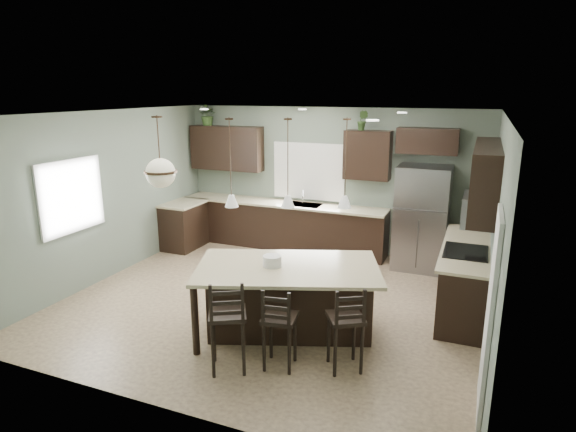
# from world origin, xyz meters

# --- Properties ---
(ground) EXTENTS (6.00, 6.00, 0.00)m
(ground) POSITION_xyz_m (0.00, 0.00, 0.00)
(ground) COLOR #9E8466
(ground) RESTS_ON ground
(pantry_door) EXTENTS (0.04, 0.82, 2.04)m
(pantry_door) POSITION_xyz_m (2.98, -1.55, 1.02)
(pantry_door) COLOR white
(pantry_door) RESTS_ON ground
(window_back) EXTENTS (1.35, 0.02, 1.00)m
(window_back) POSITION_xyz_m (-0.40, 2.73, 1.55)
(window_back) COLOR white
(window_back) RESTS_ON room_shell
(window_left) EXTENTS (0.02, 1.10, 1.00)m
(window_left) POSITION_xyz_m (-2.98, -0.80, 1.55)
(window_left) COLOR white
(window_left) RESTS_ON room_shell
(left_return_cabs) EXTENTS (0.60, 0.90, 0.90)m
(left_return_cabs) POSITION_xyz_m (-2.70, 1.70, 0.45)
(left_return_cabs) COLOR black
(left_return_cabs) RESTS_ON ground
(left_return_countertop) EXTENTS (0.66, 0.96, 0.04)m
(left_return_countertop) POSITION_xyz_m (-2.68, 1.70, 0.92)
(left_return_countertop) COLOR beige
(left_return_countertop) RESTS_ON left_return_cabs
(back_lower_cabs) EXTENTS (4.20, 0.60, 0.90)m
(back_lower_cabs) POSITION_xyz_m (-0.85, 2.45, 0.45)
(back_lower_cabs) COLOR black
(back_lower_cabs) RESTS_ON ground
(back_countertop) EXTENTS (4.20, 0.66, 0.04)m
(back_countertop) POSITION_xyz_m (-0.85, 2.43, 0.92)
(back_countertop) COLOR beige
(back_countertop) RESTS_ON back_lower_cabs
(sink_inset) EXTENTS (0.70, 0.45, 0.01)m
(sink_inset) POSITION_xyz_m (-0.40, 2.43, 0.94)
(sink_inset) COLOR gray
(sink_inset) RESTS_ON back_countertop
(faucet) EXTENTS (0.02, 0.02, 0.28)m
(faucet) POSITION_xyz_m (-0.40, 2.40, 1.08)
(faucet) COLOR silver
(faucet) RESTS_ON back_countertop
(back_upper_left) EXTENTS (1.55, 0.34, 0.90)m
(back_upper_left) POSITION_xyz_m (-2.15, 2.58, 1.95)
(back_upper_left) COLOR black
(back_upper_left) RESTS_ON room_shell
(back_upper_right) EXTENTS (0.85, 0.34, 0.90)m
(back_upper_right) POSITION_xyz_m (0.80, 2.58, 1.95)
(back_upper_right) COLOR black
(back_upper_right) RESTS_ON room_shell
(fridge_header) EXTENTS (1.05, 0.34, 0.45)m
(fridge_header) POSITION_xyz_m (1.85, 2.58, 2.25)
(fridge_header) COLOR black
(fridge_header) RESTS_ON room_shell
(right_lower_cabs) EXTENTS (0.60, 2.35, 0.90)m
(right_lower_cabs) POSITION_xyz_m (2.70, 0.87, 0.45)
(right_lower_cabs) COLOR black
(right_lower_cabs) RESTS_ON ground
(right_countertop) EXTENTS (0.66, 2.35, 0.04)m
(right_countertop) POSITION_xyz_m (2.68, 0.87, 0.92)
(right_countertop) COLOR beige
(right_countertop) RESTS_ON right_lower_cabs
(cooktop) EXTENTS (0.58, 0.75, 0.02)m
(cooktop) POSITION_xyz_m (2.68, 0.60, 0.94)
(cooktop) COLOR black
(cooktop) RESTS_ON right_countertop
(wall_oven_front) EXTENTS (0.01, 0.72, 0.60)m
(wall_oven_front) POSITION_xyz_m (2.40, 0.60, 0.45)
(wall_oven_front) COLOR gray
(wall_oven_front) RESTS_ON right_lower_cabs
(right_upper_cabs) EXTENTS (0.34, 2.35, 0.90)m
(right_upper_cabs) POSITION_xyz_m (2.83, 0.87, 1.95)
(right_upper_cabs) COLOR black
(right_upper_cabs) RESTS_ON room_shell
(microwave) EXTENTS (0.40, 0.75, 0.40)m
(microwave) POSITION_xyz_m (2.78, 0.60, 1.55)
(microwave) COLOR gray
(microwave) RESTS_ON right_upper_cabs
(refrigerator) EXTENTS (0.90, 0.74, 1.85)m
(refrigerator) POSITION_xyz_m (1.87, 2.30, 0.93)
(refrigerator) COLOR gray
(refrigerator) RESTS_ON ground
(kitchen_island) EXTENTS (2.64, 2.04, 0.92)m
(kitchen_island) POSITION_xyz_m (0.59, -0.81, 0.46)
(kitchen_island) COLOR black
(kitchen_island) RESTS_ON ground
(serving_dish) EXTENTS (0.24, 0.24, 0.14)m
(serving_dish) POSITION_xyz_m (0.40, -0.87, 0.99)
(serving_dish) COLOR silver
(serving_dish) RESTS_ON kitchen_island
(bar_stool_left) EXTENTS (0.57, 0.57, 1.12)m
(bar_stool_left) POSITION_xyz_m (0.29, -1.87, 0.56)
(bar_stool_left) COLOR black
(bar_stool_left) RESTS_ON ground
(bar_stool_center) EXTENTS (0.42, 0.42, 1.01)m
(bar_stool_center) POSITION_xyz_m (0.81, -1.60, 0.50)
(bar_stool_center) COLOR black
(bar_stool_center) RESTS_ON ground
(bar_stool_right) EXTENTS (0.53, 0.53, 1.04)m
(bar_stool_right) POSITION_xyz_m (1.52, -1.36, 0.52)
(bar_stool_right) COLOR black
(bar_stool_right) RESTS_ON ground
(pendant_left) EXTENTS (0.17, 0.17, 1.10)m
(pendant_left) POSITION_xyz_m (-0.07, -1.05, 2.25)
(pendant_left) COLOR silver
(pendant_left) RESTS_ON room_shell
(pendant_center) EXTENTS (0.17, 0.17, 1.10)m
(pendant_center) POSITION_xyz_m (0.59, -0.81, 2.25)
(pendant_center) COLOR white
(pendant_center) RESTS_ON room_shell
(pendant_right) EXTENTS (0.17, 0.17, 1.10)m
(pendant_right) POSITION_xyz_m (1.24, -0.56, 2.25)
(pendant_right) COLOR silver
(pendant_right) RESTS_ON room_shell
(chandelier) EXTENTS (0.43, 0.43, 0.95)m
(chandelier) POSITION_xyz_m (-1.15, -0.99, 2.33)
(chandelier) COLOR #EBE6C0
(chandelier) RESTS_ON room_shell
(plant_back_left) EXTENTS (0.50, 0.47, 0.43)m
(plant_back_left) POSITION_xyz_m (-2.55, 2.55, 2.62)
(plant_back_left) COLOR #335123
(plant_back_left) RESTS_ON back_upper_left
(plant_back_right) EXTENTS (0.22, 0.19, 0.36)m
(plant_back_right) POSITION_xyz_m (0.69, 2.55, 2.58)
(plant_back_right) COLOR #2F4C21
(plant_back_right) RESTS_ON back_upper_right
(room_shell) EXTENTS (6.00, 6.00, 6.00)m
(room_shell) POSITION_xyz_m (0.00, 0.00, 1.70)
(room_shell) COLOR slate
(room_shell) RESTS_ON ground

